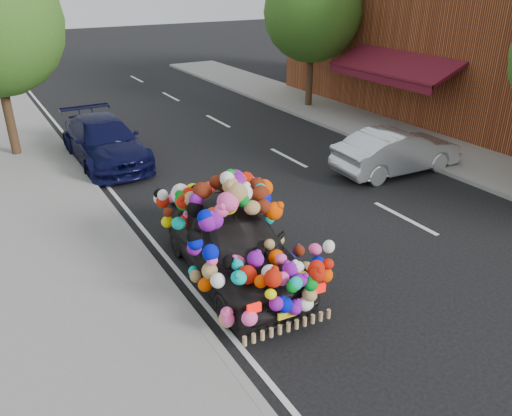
# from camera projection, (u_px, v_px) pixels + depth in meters

# --- Properties ---
(ground) EXTENTS (100.00, 100.00, 0.00)m
(ground) POSITION_uv_depth(u_px,v_px,m) (279.00, 258.00, 10.30)
(ground) COLOR black
(ground) RESTS_ON ground
(sidewalk) EXTENTS (4.00, 60.00, 0.12)m
(sidewalk) POSITION_uv_depth(u_px,v_px,m) (62.00, 322.00, 8.30)
(sidewalk) COLOR gray
(sidewalk) RESTS_ON ground
(kerb) EXTENTS (0.15, 60.00, 0.13)m
(kerb) POSITION_uv_depth(u_px,v_px,m) (172.00, 288.00, 9.19)
(kerb) COLOR gray
(kerb) RESTS_ON ground
(footpath_far) EXTENTS (3.00, 40.00, 0.12)m
(footpath_far) POSITION_uv_depth(u_px,v_px,m) (439.00, 150.00, 16.37)
(footpath_far) COLOR gray
(footpath_far) RESTS_ON ground
(lane_markings) EXTENTS (6.00, 50.00, 0.01)m
(lane_markings) POSITION_uv_depth(u_px,v_px,m) (405.00, 218.00, 11.95)
(lane_markings) COLOR silver
(lane_markings) RESTS_ON ground
(tree_far_b) EXTENTS (4.00, 4.00, 5.90)m
(tree_far_b) POSITION_uv_depth(u_px,v_px,m) (312.00, 12.00, 20.09)
(tree_far_b) COLOR #332114
(tree_far_b) RESTS_ON ground
(plush_art_car) EXTENTS (2.37, 4.54, 2.08)m
(plush_art_car) POSITION_uv_depth(u_px,v_px,m) (232.00, 225.00, 9.29)
(plush_art_car) COLOR black
(plush_art_car) RESTS_ON ground
(navy_sedan) EXTENTS (1.89, 4.64, 1.35)m
(navy_sedan) POSITION_uv_depth(u_px,v_px,m) (105.00, 141.00, 15.21)
(navy_sedan) COLOR black
(navy_sedan) RESTS_ON ground
(silver_hatchback) EXTENTS (3.95, 1.56, 1.28)m
(silver_hatchback) POSITION_uv_depth(u_px,v_px,m) (397.00, 151.00, 14.47)
(silver_hatchback) COLOR silver
(silver_hatchback) RESTS_ON ground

